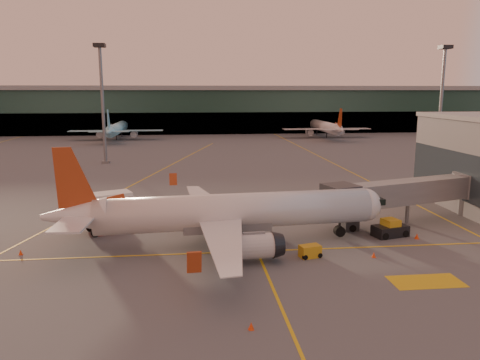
{
  "coord_description": "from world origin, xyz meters",
  "views": [
    {
      "loc": [
        -1.49,
        -38.95,
        15.7
      ],
      "look_at": [
        4.57,
        16.81,
        5.0
      ],
      "focal_mm": 35.0,
      "sensor_mm": 36.0,
      "label": 1
    }
  ],
  "objects": [
    {
      "name": "cone_wing_left",
      "position": [
        0.08,
        24.52,
        0.29
      ],
      "size": [
        0.47,
        0.47,
        0.6
      ],
      "color": "#E53C0C",
      "rests_on": "ground"
    },
    {
      "name": "mast_west_near",
      "position": [
        -20.0,
        66.0,
        14.86
      ],
      "size": [
        2.4,
        2.4,
        25.6
      ],
      "color": "slate",
      "rests_on": "ground"
    },
    {
      "name": "main_airplane",
      "position": [
        1.93,
        7.18,
        3.43
      ],
      "size": [
        34.97,
        31.54,
        10.55
      ],
      "rotation": [
        0.0,
        0.0,
        0.08
      ],
      "color": "silver",
      "rests_on": "ground"
    },
    {
      "name": "cone_tail",
      "position": [
        -18.07,
        6.48,
        0.25
      ],
      "size": [
        0.4,
        0.4,
        0.51
      ],
      "color": "#E53C0C",
      "rests_on": "ground"
    },
    {
      "name": "pushback_tug",
      "position": [
        20.25,
        8.31,
        0.78
      ],
      "size": [
        4.12,
        2.86,
        1.93
      ],
      "rotation": [
        0.0,
        0.0,
        0.25
      ],
      "color": "black",
      "rests_on": "ground"
    },
    {
      "name": "ground",
      "position": [
        0.0,
        0.0,
        0.0
      ],
      "size": [
        600.0,
        600.0,
        0.0
      ],
      "primitive_type": "plane",
      "color": "#4C4F54",
      "rests_on": "ground"
    },
    {
      "name": "cone_wing_right",
      "position": [
        2.37,
        -10.35,
        0.25
      ],
      "size": [
        0.41,
        0.41,
        0.52
      ],
      "color": "#E53C0C",
      "rests_on": "ground"
    },
    {
      "name": "cone_nose",
      "position": [
        22.74,
        7.09,
        0.29
      ],
      "size": [
        0.47,
        0.47,
        0.6
      ],
      "color": "#E53C0C",
      "rests_on": "ground"
    },
    {
      "name": "terminal",
      "position": [
        0.0,
        141.79,
        8.76
      ],
      "size": [
        400.0,
        20.0,
        17.6
      ],
      "color": "#19382D",
      "rests_on": "ground"
    },
    {
      "name": "jet_bridge",
      "position": [
        25.56,
        13.46,
        3.66
      ],
      "size": [
        23.12,
        9.74,
        5.42
      ],
      "color": "slate",
      "rests_on": "ground"
    },
    {
      "name": "catering_truck",
      "position": [
        -10.98,
        13.19,
        2.56
      ],
      "size": [
        6.32,
        4.64,
        4.5
      ],
      "rotation": [
        0.0,
        0.0,
        0.42
      ],
      "color": "#AA2318",
      "rests_on": "ground"
    },
    {
      "name": "mast_east_near",
      "position": [
        55.0,
        62.0,
        14.86
      ],
      "size": [
        2.4,
        2.4,
        25.6
      ],
      "color": "slate",
      "rests_on": "ground"
    },
    {
      "name": "cone_fwd",
      "position": [
        15.89,
        2.07,
        0.25
      ],
      "size": [
        0.41,
        0.41,
        0.52
      ],
      "color": "#E53C0C",
      "rests_on": "ground"
    },
    {
      "name": "gpu_cart",
      "position": [
        9.81,
        2.79,
        0.58
      ],
      "size": [
        2.25,
        1.67,
        1.18
      ],
      "rotation": [
        0.0,
        0.0,
        0.25
      ],
      "color": "gold",
      "rests_on": "ground"
    },
    {
      "name": "distant_aircraft_row",
      "position": [
        -53.75,
        118.0,
        0.0
      ],
      "size": [
        225.0,
        34.0,
        13.0
      ],
      "color": "#8DD6ED",
      "rests_on": "ground"
    },
    {
      "name": "taxi_markings",
      "position": [
        -7.32,
        44.49,
        0.01
      ],
      "size": [
        100.12,
        173.0,
        0.01
      ],
      "color": "gold",
      "rests_on": "ground"
    }
  ]
}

